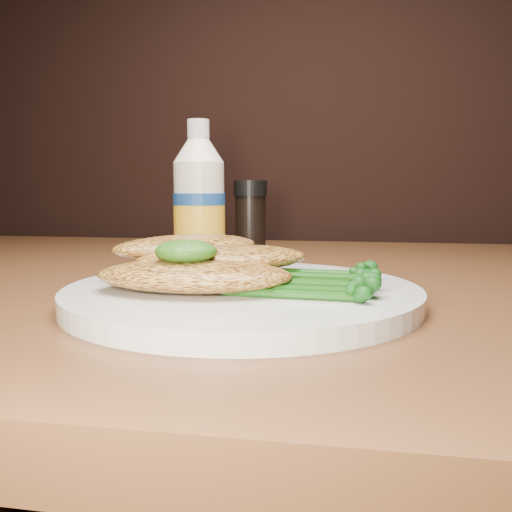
# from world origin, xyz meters

# --- Properties ---
(plate) EXTENTS (0.30, 0.30, 0.02)m
(plate) POSITION_xyz_m (0.09, 0.89, 0.76)
(plate) COLOR silver
(plate) RESTS_ON dining_table
(chicken_front) EXTENTS (0.16, 0.09, 0.03)m
(chicken_front) POSITION_xyz_m (0.05, 0.86, 0.78)
(chicken_front) COLOR #C98E3F
(chicken_front) RESTS_ON plate
(chicken_mid) EXTENTS (0.17, 0.14, 0.02)m
(chicken_mid) POSITION_xyz_m (0.07, 0.91, 0.79)
(chicken_mid) COLOR #C98E3F
(chicken_mid) RESTS_ON plate
(chicken_back) EXTENTS (0.15, 0.15, 0.02)m
(chicken_back) POSITION_xyz_m (0.03, 0.93, 0.79)
(chicken_back) COLOR #C98E3F
(chicken_back) RESTS_ON plate
(pesto_front) EXTENTS (0.06, 0.06, 0.02)m
(pesto_front) POSITION_xyz_m (0.05, 0.86, 0.80)
(pesto_front) COLOR black
(pesto_front) RESTS_ON chicken_front
(broccolini_bundle) EXTENTS (0.17, 0.15, 0.02)m
(broccolini_bundle) POSITION_xyz_m (0.14, 0.89, 0.78)
(broccolini_bundle) COLOR #184C10
(broccolini_bundle) RESTS_ON plate
(mayo_bottle) EXTENTS (0.08, 0.08, 0.18)m
(mayo_bottle) POSITION_xyz_m (-0.01, 1.09, 0.84)
(mayo_bottle) COLOR white
(mayo_bottle) RESTS_ON dining_table
(pepper_grinder) EXTENTS (0.05, 0.05, 0.11)m
(pepper_grinder) POSITION_xyz_m (0.04, 1.15, 0.80)
(pepper_grinder) COLOR black
(pepper_grinder) RESTS_ON dining_table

